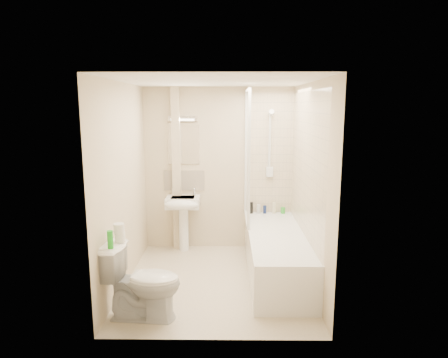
{
  "coord_description": "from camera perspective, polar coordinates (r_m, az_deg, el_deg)",
  "views": [
    {
      "loc": [
        0.14,
        -4.6,
        2.13
      ],
      "look_at": [
        0.09,
        0.2,
        1.25
      ],
      "focal_mm": 32.0,
      "sensor_mm": 36.0,
      "label": 1
    }
  ],
  "objects": [
    {
      "name": "pedestal_sink",
      "position": [
        5.84,
        -5.9,
        -4.23
      ],
      "size": [
        0.48,
        0.46,
        0.94
      ],
      "color": "white",
      "rests_on": "ground"
    },
    {
      "name": "ceiling",
      "position": [
        4.61,
        -1.15,
        13.8
      ],
      "size": [
        2.2,
        2.5,
        0.02
      ],
      "primitive_type": "cube",
      "color": "white",
      "rests_on": "wall_back"
    },
    {
      "name": "strip_light",
      "position": [
        5.86,
        -5.92,
        8.62
      ],
      "size": [
        0.42,
        0.07,
        0.07
      ],
      "primitive_type": "cube",
      "color": "silver",
      "rests_on": "wall_back"
    },
    {
      "name": "green_bottle",
      "position": [
        4.02,
        -15.94,
        -8.33
      ],
      "size": [
        0.06,
        0.06,
        0.18
      ],
      "primitive_type": "cylinder",
      "color": "green",
      "rests_on": "toilet"
    },
    {
      "name": "tile_back",
      "position": [
        5.91,
        6.55,
        3.52
      ],
      "size": [
        0.7,
        0.01,
        1.75
      ],
      "primitive_type": "cube",
      "color": "beige",
      "rests_on": "wall_back"
    },
    {
      "name": "bottle_black_a",
      "position": [
        5.96,
        3.88,
        -4.12
      ],
      "size": [
        0.06,
        0.06,
        0.17
      ],
      "primitive_type": "cylinder",
      "color": "black",
      "rests_on": "bathtub"
    },
    {
      "name": "toilet_roll_upper",
      "position": [
        4.16,
        -14.79,
        -6.8
      ],
      "size": [
        0.11,
        0.11,
        0.09
      ],
      "primitive_type": "cylinder",
      "color": "white",
      "rests_on": "toilet_roll_lower"
    },
    {
      "name": "toilet_roll_lower",
      "position": [
        4.19,
        -14.64,
        -8.04
      ],
      "size": [
        0.1,
        0.1,
        0.1
      ],
      "primitive_type": "cylinder",
      "color": "white",
      "rests_on": "toilet"
    },
    {
      "name": "wall_right",
      "position": [
        4.79,
        12.17,
        -0.99
      ],
      "size": [
        0.02,
        2.5,
        2.4
      ],
      "primitive_type": "cube",
      "color": "beige",
      "rests_on": "ground"
    },
    {
      "name": "bottle_blue",
      "position": [
        5.98,
        5.85,
        -4.36
      ],
      "size": [
        0.05,
        0.05,
        0.12
      ],
      "primitive_type": "cylinder",
      "color": "navy",
      "rests_on": "bathtub"
    },
    {
      "name": "shower_fixture",
      "position": [
        5.86,
        6.6,
        4.64
      ],
      "size": [
        0.1,
        0.16,
        0.99
      ],
      "color": "white",
      "rests_on": "wall_back"
    },
    {
      "name": "wall_back",
      "position": [
        5.93,
        -0.74,
        1.41
      ],
      "size": [
        2.2,
        0.02,
        2.4
      ],
      "primitive_type": "cube",
      "color": "beige",
      "rests_on": "ground"
    },
    {
      "name": "mirror",
      "position": [
        5.9,
        -5.82,
        5.03
      ],
      "size": [
        0.46,
        0.01,
        0.6
      ],
      "primitive_type": "cube",
      "color": "white",
      "rests_on": "wall_back"
    },
    {
      "name": "tile_right",
      "position": [
        4.94,
        11.68,
        2.03
      ],
      "size": [
        0.01,
        2.1,
        1.75
      ],
      "primitive_type": "cube",
      "color": "beige",
      "rests_on": "wall_right"
    },
    {
      "name": "bottle_cream",
      "position": [
        5.99,
        7.16,
        -4.13
      ],
      "size": [
        0.05,
        0.05,
        0.16
      ],
      "primitive_type": "cylinder",
      "color": "beige",
      "rests_on": "bathtub"
    },
    {
      "name": "floor",
      "position": [
        5.07,
        -1.05,
        -14.39
      ],
      "size": [
        2.5,
        2.5,
        0.0
      ],
      "primitive_type": "plane",
      "color": "beige",
      "rests_on": "ground"
    },
    {
      "name": "bathtub",
      "position": [
        5.18,
        7.48,
        -10.48
      ],
      "size": [
        0.7,
        2.1,
        0.55
      ],
      "color": "white",
      "rests_on": "ground"
    },
    {
      "name": "bottle_white_a",
      "position": [
        5.97,
        4.95,
        -4.28
      ],
      "size": [
        0.05,
        0.05,
        0.13
      ],
      "primitive_type": "cylinder",
      "color": "silver",
      "rests_on": "bathtub"
    },
    {
      "name": "splashback",
      "position": [
        5.98,
        -5.72,
        -0.22
      ],
      "size": [
        0.6,
        0.02,
        0.3
      ],
      "primitive_type": "cube",
      "color": "beige",
      "rests_on": "wall_back"
    },
    {
      "name": "wall_left",
      "position": [
        4.85,
        -14.19,
        -0.92
      ],
      "size": [
        0.02,
        2.5,
        2.4
      ],
      "primitive_type": "cube",
      "color": "beige",
      "rests_on": "ground"
    },
    {
      "name": "bottle_green",
      "position": [
        6.02,
        8.42,
        -4.46
      ],
      "size": [
        0.06,
        0.06,
        0.09
      ],
      "primitive_type": "cylinder",
      "color": "green",
      "rests_on": "bathtub"
    },
    {
      "name": "shower_screen",
      "position": [
        5.45,
        3.36,
        3.25
      ],
      "size": [
        0.04,
        0.92,
        1.8
      ],
      "color": "white",
      "rests_on": "bathtub"
    },
    {
      "name": "toilet",
      "position": [
        4.22,
        -11.53,
        -14.14
      ],
      "size": [
        0.57,
        0.84,
        0.77
      ],
      "primitive_type": "imported",
      "rotation": [
        0.0,
        0.0,
        1.48
      ],
      "color": "white",
      "rests_on": "ground"
    },
    {
      "name": "pipe_boxing",
      "position": [
        5.91,
        -6.77,
        1.31
      ],
      "size": [
        0.12,
        0.12,
        2.4
      ],
      "primitive_type": "cube",
      "color": "beige",
      "rests_on": "ground"
    }
  ]
}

